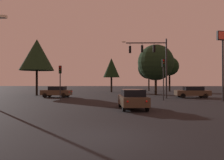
{
  "coord_description": "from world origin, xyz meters",
  "views": [
    {
      "loc": [
        0.59,
        -8.12,
        2.08
      ],
      "look_at": [
        -0.15,
        17.9,
        2.34
      ],
      "focal_mm": 34.75,
      "sensor_mm": 36.0,
      "label": 1
    }
  ],
  "objects_px": {
    "traffic_light_corner_right": "(60,76)",
    "tree_lot_edge": "(169,66)",
    "car_crossing_right": "(57,92)",
    "tree_center_horizon": "(156,63)",
    "car_nearside_lane": "(133,99)",
    "tree_left_far": "(149,68)",
    "tree_right_cluster": "(37,55)",
    "store_sign_illuminated": "(223,50)",
    "traffic_signal_mast_arm": "(153,57)",
    "traffic_light_corner_left": "(163,71)",
    "tree_behind_sign": "(111,68)",
    "car_crossing_left": "(193,92)"
  },
  "relations": [
    {
      "from": "traffic_light_corner_right",
      "to": "tree_lot_edge",
      "type": "xyz_separation_m",
      "value": [
        18.05,
        23.26,
        2.74
      ]
    },
    {
      "from": "car_crossing_right",
      "to": "tree_center_horizon",
      "type": "bearing_deg",
      "value": 21.81
    },
    {
      "from": "car_nearside_lane",
      "to": "tree_center_horizon",
      "type": "height_order",
      "value": "tree_center_horizon"
    },
    {
      "from": "tree_center_horizon",
      "to": "tree_left_far",
      "type": "bearing_deg",
      "value": 85.83
    },
    {
      "from": "car_crossing_right",
      "to": "tree_right_cluster",
      "type": "xyz_separation_m",
      "value": [
        -4.22,
        3.83,
        5.54
      ]
    },
    {
      "from": "car_crossing_right",
      "to": "store_sign_illuminated",
      "type": "bearing_deg",
      "value": -15.81
    },
    {
      "from": "traffic_signal_mast_arm",
      "to": "traffic_light_corner_right",
      "type": "height_order",
      "value": "traffic_signal_mast_arm"
    },
    {
      "from": "traffic_light_corner_left",
      "to": "car_nearside_lane",
      "type": "height_order",
      "value": "traffic_light_corner_left"
    },
    {
      "from": "tree_left_far",
      "to": "traffic_signal_mast_arm",
      "type": "bearing_deg",
      "value": -96.83
    },
    {
      "from": "traffic_light_corner_right",
      "to": "tree_lot_edge",
      "type": "height_order",
      "value": "tree_lot_edge"
    },
    {
      "from": "traffic_signal_mast_arm",
      "to": "tree_behind_sign",
      "type": "bearing_deg",
      "value": 108.57
    },
    {
      "from": "traffic_light_corner_left",
      "to": "car_nearside_lane",
      "type": "distance_m",
      "value": 9.31
    },
    {
      "from": "traffic_signal_mast_arm",
      "to": "tree_right_cluster",
      "type": "height_order",
      "value": "tree_right_cluster"
    },
    {
      "from": "store_sign_illuminated",
      "to": "traffic_light_corner_left",
      "type": "bearing_deg",
      "value": 172.09
    },
    {
      "from": "tree_right_cluster",
      "to": "traffic_light_corner_right",
      "type": "bearing_deg",
      "value": -54.88
    },
    {
      "from": "traffic_light_corner_left",
      "to": "tree_behind_sign",
      "type": "xyz_separation_m",
      "value": [
        -6.55,
        20.56,
        1.76
      ]
    },
    {
      "from": "tree_center_horizon",
      "to": "tree_right_cluster",
      "type": "relative_size",
      "value": 0.93
    },
    {
      "from": "car_crossing_left",
      "to": "car_nearside_lane",
      "type": "bearing_deg",
      "value": -125.45
    },
    {
      "from": "traffic_signal_mast_arm",
      "to": "car_nearside_lane",
      "type": "relative_size",
      "value": 1.83
    },
    {
      "from": "tree_center_horizon",
      "to": "tree_behind_sign",
      "type": "bearing_deg",
      "value": 126.87
    },
    {
      "from": "car_nearside_lane",
      "to": "tree_lot_edge",
      "type": "distance_m",
      "value": 33.35
    },
    {
      "from": "car_crossing_right",
      "to": "tree_lot_edge",
      "type": "distance_m",
      "value": 27.6
    },
    {
      "from": "traffic_light_corner_left",
      "to": "tree_left_far",
      "type": "relative_size",
      "value": 0.59
    },
    {
      "from": "traffic_light_corner_right",
      "to": "tree_left_far",
      "type": "xyz_separation_m",
      "value": [
        13.98,
        26.63,
        2.6
      ]
    },
    {
      "from": "car_nearside_lane",
      "to": "tree_behind_sign",
      "type": "relative_size",
      "value": 0.59
    },
    {
      "from": "car_crossing_left",
      "to": "traffic_light_corner_left",
      "type": "bearing_deg",
      "value": -137.59
    },
    {
      "from": "car_crossing_right",
      "to": "store_sign_illuminated",
      "type": "height_order",
      "value": "store_sign_illuminated"
    },
    {
      "from": "traffic_light_corner_right",
      "to": "tree_behind_sign",
      "type": "bearing_deg",
      "value": 75.46
    },
    {
      "from": "store_sign_illuminated",
      "to": "tree_lot_edge",
      "type": "height_order",
      "value": "tree_lot_edge"
    },
    {
      "from": "car_crossing_right",
      "to": "tree_center_horizon",
      "type": "height_order",
      "value": "tree_center_horizon"
    },
    {
      "from": "traffic_light_corner_right",
      "to": "car_crossing_right",
      "type": "xyz_separation_m",
      "value": [
        -1.73,
        4.62,
        -2.05
      ]
    },
    {
      "from": "traffic_light_corner_right",
      "to": "tree_center_horizon",
      "type": "xyz_separation_m",
      "value": [
        12.8,
        10.43,
        2.43
      ]
    },
    {
      "from": "store_sign_illuminated",
      "to": "tree_behind_sign",
      "type": "height_order",
      "value": "store_sign_illuminated"
    },
    {
      "from": "car_crossing_left",
      "to": "tree_lot_edge",
      "type": "relative_size",
      "value": 0.58
    },
    {
      "from": "traffic_light_corner_left",
      "to": "car_crossing_left",
      "type": "height_order",
      "value": "traffic_light_corner_left"
    },
    {
      "from": "store_sign_illuminated",
      "to": "tree_left_far",
      "type": "xyz_separation_m",
      "value": [
        -4.11,
        27.63,
        -0.11
      ]
    },
    {
      "from": "traffic_light_corner_left",
      "to": "traffic_light_corner_right",
      "type": "height_order",
      "value": "traffic_light_corner_left"
    },
    {
      "from": "tree_behind_sign",
      "to": "traffic_light_corner_left",
      "type": "bearing_deg",
      "value": -72.33
    },
    {
      "from": "car_crossing_right",
      "to": "store_sign_illuminated",
      "type": "relative_size",
      "value": 0.55
    },
    {
      "from": "tree_lot_edge",
      "to": "car_nearside_lane",
      "type": "bearing_deg",
      "value": -108.07
    },
    {
      "from": "car_nearside_lane",
      "to": "store_sign_illuminated",
      "type": "height_order",
      "value": "store_sign_illuminated"
    },
    {
      "from": "store_sign_illuminated",
      "to": "tree_center_horizon",
      "type": "xyz_separation_m",
      "value": [
        -5.3,
        11.43,
        -0.28
      ]
    },
    {
      "from": "tree_behind_sign",
      "to": "tree_lot_edge",
      "type": "distance_m",
      "value": 13.07
    },
    {
      "from": "tree_center_horizon",
      "to": "tree_right_cluster",
      "type": "bearing_deg",
      "value": -173.95
    },
    {
      "from": "traffic_light_corner_right",
      "to": "car_crossing_right",
      "type": "height_order",
      "value": "traffic_light_corner_right"
    },
    {
      "from": "tree_behind_sign",
      "to": "tree_center_horizon",
      "type": "distance_m",
      "value": 12.51
    },
    {
      "from": "traffic_light_corner_right",
      "to": "tree_left_far",
      "type": "bearing_deg",
      "value": 62.3
    },
    {
      "from": "car_crossing_left",
      "to": "tree_left_far",
      "type": "height_order",
      "value": "tree_left_far"
    },
    {
      "from": "car_crossing_left",
      "to": "tree_right_cluster",
      "type": "height_order",
      "value": "tree_right_cluster"
    },
    {
      "from": "car_crossing_right",
      "to": "traffic_light_corner_right",
      "type": "bearing_deg",
      "value": -69.52
    }
  ]
}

